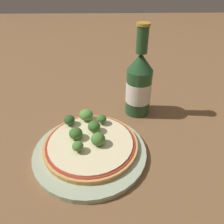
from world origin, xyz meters
name	(u,v)px	position (x,y,z in m)	size (l,w,h in m)	color
ground_plane	(99,146)	(0.00, 0.00, 0.00)	(3.00, 3.00, 0.00)	brown
plate	(90,152)	(-0.02, -0.02, 0.01)	(0.24, 0.24, 0.01)	#A3B293
pizza	(91,144)	(-0.02, -0.01, 0.02)	(0.20, 0.20, 0.01)	tan
broccoli_floret_0	(102,119)	(0.01, 0.05, 0.04)	(0.02, 0.02, 0.02)	#6B8E51
broccoli_floret_1	(86,115)	(-0.03, 0.07, 0.04)	(0.03, 0.03, 0.03)	#6B8E51
broccoli_floret_2	(78,146)	(-0.04, -0.04, 0.04)	(0.02, 0.02, 0.02)	#6B8E51
broccoli_floret_3	(94,126)	(-0.01, 0.02, 0.04)	(0.03, 0.03, 0.03)	#6B8E51
broccoli_floret_4	(69,120)	(-0.07, 0.05, 0.04)	(0.03, 0.03, 0.02)	#6B8E51
broccoli_floret_5	(76,135)	(-0.05, 0.00, 0.04)	(0.03, 0.03, 0.03)	#6B8E51
broccoli_floret_6	(98,139)	(0.00, -0.02, 0.04)	(0.03, 0.03, 0.03)	#6B8E51
beer_bottle	(139,84)	(0.10, 0.14, 0.08)	(0.07, 0.07, 0.23)	#234C28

